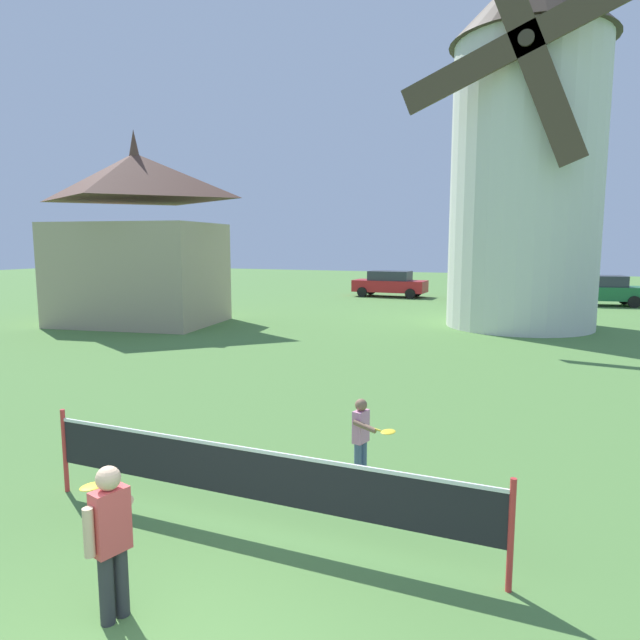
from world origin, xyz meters
The scene contains 8 objects.
windmill centered at (1.44, 20.10, 6.93)m, with size 8.05×6.26×13.64m.
tennis_net centered at (-0.33, 2.33, 0.69)m, with size 5.54×0.06×1.10m.
player_near centered at (-0.70, 0.62, 0.78)m, with size 0.74×0.69×1.37m.
player_far centered at (0.35, 4.21, 0.63)m, with size 0.67×0.59×1.11m.
parked_car_red centered at (-6.55, 30.16, 0.81)m, with size 4.37×1.90×1.56m.
parked_car_black centered at (-0.70, 29.86, 0.81)m, with size 3.86×2.00×1.56m.
parked_car_green centered at (4.90, 29.68, 0.81)m, with size 4.33×2.41×1.56m.
chapel centered at (-12.69, 15.10, 3.28)m, with size 6.95×5.56×7.60m.
Camera 1 is at (2.66, -2.79, 3.20)m, focal length 31.43 mm.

